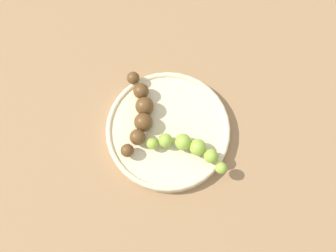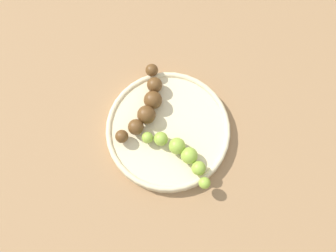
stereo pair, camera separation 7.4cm
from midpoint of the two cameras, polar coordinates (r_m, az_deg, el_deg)
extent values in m
plane|color=#936D47|center=(0.78, 2.70, -1.27)|extent=(2.40, 2.40, 0.00)
cylinder|color=beige|center=(0.77, 2.73, -1.09)|extent=(0.22, 0.22, 0.02)
torus|color=beige|center=(0.76, 2.76, -0.89)|extent=(0.22, 0.22, 0.01)
sphere|color=#593819|center=(0.74, -3.35, -1.84)|extent=(0.02, 0.02, 0.02)
sphere|color=#593819|center=(0.75, -1.48, -0.59)|extent=(0.03, 0.03, 0.03)
sphere|color=#593819|center=(0.75, -0.08, 1.09)|extent=(0.03, 0.03, 0.03)
sphere|color=#593819|center=(0.76, 0.75, 3.03)|extent=(0.03, 0.03, 0.03)
sphere|color=#593819|center=(0.77, 0.95, 5.07)|extent=(0.03, 0.03, 0.03)
sphere|color=#593819|center=(0.78, 0.53, 7.01)|extent=(0.02, 0.02, 0.02)
sphere|color=#8CAD38|center=(0.73, 7.78, -7.98)|extent=(0.02, 0.02, 0.02)
sphere|color=#8CAD38|center=(0.73, 6.98, -6.05)|extent=(0.02, 0.02, 0.02)
sphere|color=#8CAD38|center=(0.74, 5.71, -4.39)|extent=(0.03, 0.03, 0.03)
sphere|color=#8CAD38|center=(0.74, 4.06, -3.12)|extent=(0.03, 0.03, 0.03)
sphere|color=#8CAD38|center=(0.74, 2.14, -2.31)|extent=(0.02, 0.02, 0.02)
sphere|color=#8CAD38|center=(0.74, 0.08, -2.02)|extent=(0.02, 0.02, 0.02)
camera|label=1|loc=(0.04, -87.10, 9.08)|focal=45.92mm
camera|label=2|loc=(0.04, 92.90, -9.08)|focal=45.92mm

